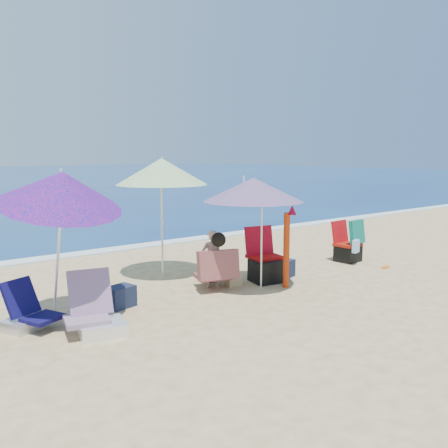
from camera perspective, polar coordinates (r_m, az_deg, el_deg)
ground at (r=7.91m, az=6.25°, el=-8.55°), size 120.00×120.00×0.00m
foam at (r=11.98m, az=-11.02°, el=-2.73°), size 120.00×0.50×0.04m
umbrella_turquoise at (r=8.06m, az=3.48°, el=4.07°), size 2.18×2.18×1.92m
umbrella_striped at (r=8.96m, az=-7.37°, el=6.17°), size 1.75×1.75×2.24m
umbrella_blue at (r=6.69m, az=-18.65°, el=3.92°), size 1.80×1.85×2.23m
furled_umbrella at (r=8.31m, az=7.51°, el=-2.18°), size 0.20×0.22×1.43m
chair_navy at (r=6.96m, az=-22.28°, el=-10.05°), size 0.78×0.77×0.65m
chair_rainbow at (r=6.50m, az=-14.85°, el=-10.65°), size 0.79×0.86×0.78m
camp_chair_left at (r=8.78m, az=4.91°, el=-4.86°), size 0.71×0.73×0.97m
camp_chair_right at (r=10.61m, az=14.51°, el=-2.58°), size 0.55×0.68×0.91m
person_center at (r=8.18m, az=-1.13°, el=-4.39°), size 0.79×0.81×1.01m
bag_navy_a at (r=7.48m, az=-12.17°, el=-8.40°), size 0.47×0.39×0.32m
bag_black_a at (r=8.81m, az=-1.44°, el=-5.92°), size 0.35×0.27×0.24m
bag_tan at (r=8.46m, az=1.12°, el=-6.62°), size 0.28×0.22×0.21m
bag_navy_b at (r=9.11m, az=6.92°, el=-5.25°), size 0.50×0.43×0.32m
orange_item at (r=10.31m, az=18.52°, el=-4.85°), size 0.24×0.17×0.03m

